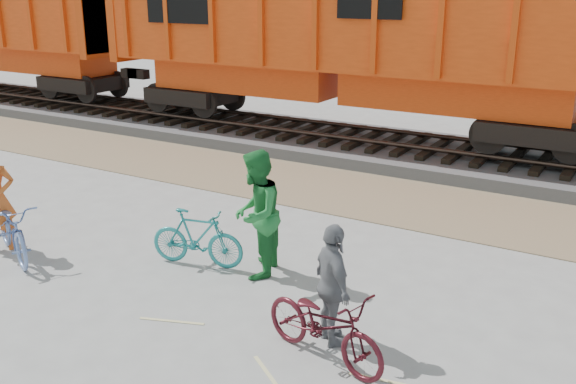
% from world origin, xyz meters
% --- Properties ---
extents(ground, '(120.00, 120.00, 0.00)m').
position_xyz_m(ground, '(0.00, 0.00, 0.00)').
color(ground, '#9E9E99').
rests_on(ground, ground).
extents(gravel_strip, '(120.00, 3.00, 0.02)m').
position_xyz_m(gravel_strip, '(0.00, 5.50, 0.01)').
color(gravel_strip, '#897255').
rests_on(gravel_strip, ground).
extents(ballast_bed, '(120.00, 4.00, 0.30)m').
position_xyz_m(ballast_bed, '(0.00, 9.00, 0.15)').
color(ballast_bed, slate).
rests_on(ballast_bed, ground).
extents(track, '(120.00, 2.60, 0.24)m').
position_xyz_m(track, '(0.00, 9.00, 0.47)').
color(track, black).
rests_on(track, ballast_bed).
extents(hopper_car_center, '(14.00, 3.13, 4.65)m').
position_xyz_m(hopper_car_center, '(-3.35, 9.00, 3.01)').
color(hopper_car_center, black).
rests_on(hopper_car_center, track).
extents(bicycle_blue, '(1.94, 1.36, 0.97)m').
position_xyz_m(bicycle_blue, '(-4.62, -0.47, 0.48)').
color(bicycle_blue, '#6E8BC8').
rests_on(bicycle_blue, ground).
extents(bicycle_teal, '(1.61, 0.79, 0.93)m').
position_xyz_m(bicycle_teal, '(-1.84, 0.82, 0.47)').
color(bicycle_teal, teal).
rests_on(bicycle_teal, ground).
extents(bicycle_maroon, '(1.88, 1.04, 0.94)m').
position_xyz_m(bicycle_maroon, '(1.17, -0.57, 0.47)').
color(bicycle_maroon, '#431018').
rests_on(bicycle_maroon, ground).
extents(person_man, '(1.01, 1.14, 1.97)m').
position_xyz_m(person_man, '(-0.84, 1.02, 0.99)').
color(person_man, '#207A34').
rests_on(person_man, ground).
extents(person_woman, '(0.94, 0.90, 1.57)m').
position_xyz_m(person_woman, '(1.07, -0.17, 0.79)').
color(person_woman, slate).
rests_on(person_woman, ground).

